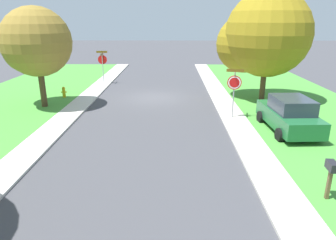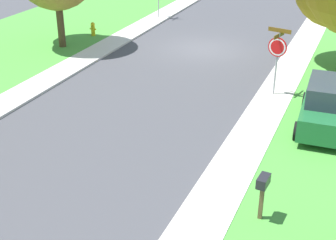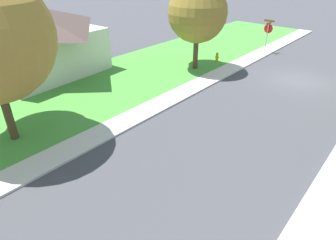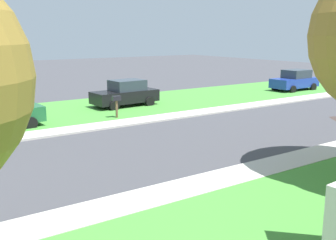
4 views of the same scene
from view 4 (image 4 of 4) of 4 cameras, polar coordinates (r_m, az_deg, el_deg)
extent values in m
cube|color=beige|center=(14.11, 10.24, -7.45)|extent=(1.40, 56.00, 0.10)
cube|color=beige|center=(21.55, -7.49, -0.56)|extent=(1.40, 56.00, 0.10)
cube|color=#479338|center=(25.75, -12.24, 1.31)|extent=(8.00, 56.00, 0.08)
cube|color=#1E389E|center=(35.68, 17.29, 5.03)|extent=(1.88, 4.33, 0.76)
cube|color=#2D3842|center=(35.77, 17.56, 6.19)|extent=(1.64, 2.13, 0.68)
cylinder|color=black|center=(34.14, 17.07, 4.11)|extent=(0.25, 0.64, 0.64)
cylinder|color=black|center=(35.25, 14.76, 4.48)|extent=(0.25, 0.64, 0.64)
cylinder|color=black|center=(36.27, 19.67, 4.38)|extent=(0.25, 0.64, 0.64)
cylinder|color=black|center=(37.32, 17.41, 4.72)|extent=(0.25, 0.64, 0.64)
cube|color=black|center=(26.68, -6.07, 3.32)|extent=(2.02, 4.39, 0.76)
cube|color=#2D3842|center=(26.68, -5.73, 4.89)|extent=(1.71, 2.18, 0.68)
cylinder|color=black|center=(25.31, -7.57, 1.94)|extent=(0.27, 0.65, 0.64)
cylinder|color=black|center=(26.86, -9.48, 2.46)|extent=(0.27, 0.65, 0.64)
cylinder|color=black|center=(26.70, -2.60, 2.56)|extent=(0.27, 0.65, 0.64)
cylinder|color=black|center=(28.18, -4.68, 3.03)|extent=(0.27, 0.65, 0.64)
cube|color=#2D3842|center=(21.77, -22.43, 2.43)|extent=(1.70, 2.18, 0.68)
cylinder|color=black|center=(21.43, -18.65, -0.43)|extent=(0.27, 0.65, 0.64)
cylinder|color=black|center=(23.12, -20.09, 0.34)|extent=(0.27, 0.65, 0.64)
cube|color=brown|center=(22.95, -7.20, 1.43)|extent=(0.10, 0.10, 1.05)
cube|color=black|center=(22.84, -7.25, 3.05)|extent=(0.28, 0.50, 0.26)
camera|label=1|loc=(23.98, 16.24, 12.99)|focal=32.58mm
camera|label=2|loc=(30.01, 9.01, 17.60)|focal=52.20mm
camera|label=3|loc=(26.07, 7.70, 17.65)|focal=31.16mm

